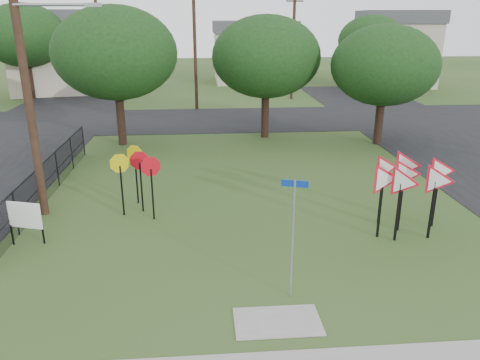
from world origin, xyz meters
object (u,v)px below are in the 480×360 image
object	(u,v)px
stop_sign_cluster	(137,167)
yield_sign_cluster	(407,178)
info_board	(25,217)
street_name_sign	(293,232)

from	to	relation	value
stop_sign_cluster	yield_sign_cluster	size ratio (longest dim) A/B	0.71
yield_sign_cluster	info_board	xyz separation A→B (m)	(-11.89, -0.04, -0.91)
stop_sign_cluster	yield_sign_cluster	world-z (taller)	yield_sign_cluster
stop_sign_cluster	info_board	size ratio (longest dim) A/B	1.64
street_name_sign	stop_sign_cluster	bearing A→B (deg)	127.74
street_name_sign	yield_sign_cluster	distance (m)	5.56
street_name_sign	yield_sign_cluster	xyz separation A→B (m)	(4.33, 3.49, 0.07)
info_board	stop_sign_cluster	bearing A→B (deg)	36.16
street_name_sign	info_board	world-z (taller)	street_name_sign
street_name_sign	info_board	distance (m)	8.35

